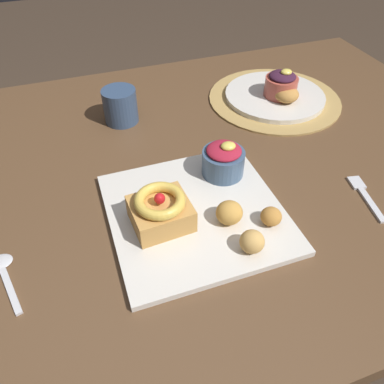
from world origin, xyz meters
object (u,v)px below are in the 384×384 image
Objects in this scene: front_plate at (196,213)px; berry_ramekin at (223,160)px; back_ramekin at (281,84)px; fritter_front at (271,216)px; coffee_mug at (120,106)px; fritter_back at (232,212)px; back_pastry at (287,94)px; cake_slice at (161,210)px; fork at (365,195)px; spoon at (4,274)px; fritter_middle at (252,242)px; back_plate at (275,96)px.

berry_ramekin reaches higher than front_plate.
berry_ramekin is at bearing -137.82° from back_ramekin.
coffee_mug is at bearing 112.07° from fritter_front.
fritter_back is 0.46m from back_ramekin.
back_pastry is 0.75× the size of coffee_mug.
front_plate is 6.52× the size of fritter_back.
fritter_back reaches higher than fritter_front.
fork is at bearing -7.53° from cake_slice.
back_pastry is at bearing 8.21° from fork.
spoon is at bearing 176.76° from fritter_back.
fork is (-0.02, -0.37, -0.05)m from back_ramekin.
fritter_middle is at bearing -86.12° from fritter_back.
front_plate is at bearing 147.70° from fritter_front.
coffee_mug is (0.27, 0.38, 0.04)m from spoon.
berry_ramekin is 0.32× the size of back_plate.
coffee_mug reaches higher than front_plate.
cake_slice is at bearing 160.48° from fritter_front.
back_pastry is 0.34m from fork.
cake_slice is 0.52m from back_plate.
back_pastry is 0.74m from spoon.
back_plate reaches higher than front_plate.
fritter_front is 0.91× the size of fritter_middle.
fritter_back is (-0.04, -0.13, -0.01)m from berry_ramekin.
front_plate is 0.13m from fritter_middle.
cake_slice is 2.81× the size of fritter_front.
cake_slice reaches higher than fork.
back_ramekin reaches higher than back_plate.
fritter_back reaches higher than spoon.
back_ramekin reaches higher than berry_ramekin.
fork is (0.24, -0.14, -0.04)m from berry_ramekin.
berry_ramekin is 2.04× the size of fritter_middle.
berry_ramekin is 0.31m from coffee_mug.
fritter_front is 0.45× the size of back_ramekin.
fritter_middle reaches higher than front_plate.
fritter_front is 0.42m from back_pastry.
berry_ramekin is 1.01× the size of back_ramekin.
front_plate is at bearing -136.64° from berry_ramekin.
back_ramekin is 0.66× the size of spoon.
coffee_mug is (-0.39, 0.42, 0.04)m from fork.
spoon is at bearing -176.23° from front_plate.
back_pastry is at bearing 53.99° from fritter_middle.
front_plate is at bearing -137.52° from back_ramekin.
cake_slice is 0.19m from fritter_front.
fritter_front is 0.14× the size of back_plate.
berry_ramekin is 1.37× the size of back_pastry.
spoon is (-0.38, 0.02, -0.03)m from fritter_back.
back_plate is (0.40, 0.33, -0.03)m from cake_slice.
cake_slice is at bearing -149.66° from berry_ramekin.
coffee_mug is (-0.06, 0.36, 0.03)m from front_plate.
fork is 0.57m from coffee_mug.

